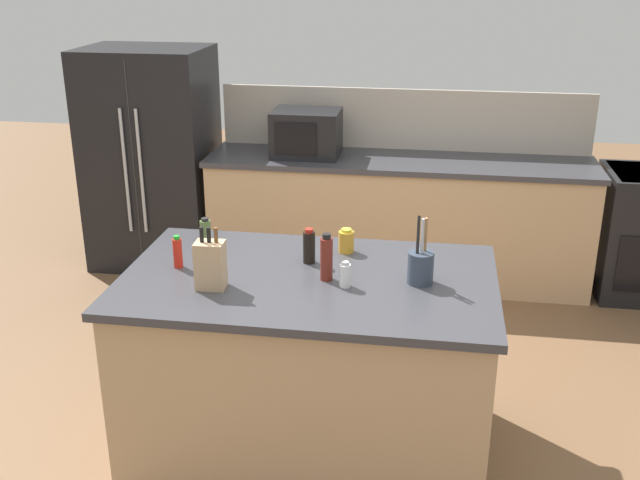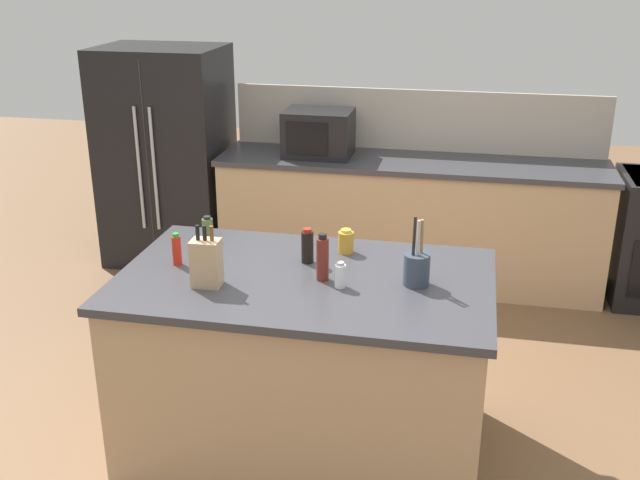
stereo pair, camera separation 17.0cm
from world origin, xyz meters
The scene contains 14 objects.
ground_plane centered at (0.00, 0.00, 0.00)m, with size 14.00×14.00×0.00m, color brown.
back_counter_run centered at (0.30, 2.20, 0.47)m, with size 2.85×0.66×0.94m.
wall_backsplash centered at (0.30, 2.52, 1.17)m, with size 2.81×0.03×0.46m, color #B2A899.
kitchen_island centered at (0.00, 0.00, 0.47)m, with size 1.76×1.07×0.94m.
refrigerator centered at (-1.64, 2.25, 0.85)m, with size 0.94×0.75×1.70m.
microwave centered at (-0.40, 2.20, 1.11)m, with size 0.50×0.39×0.34m.
knife_block centered at (-0.41, -0.19, 1.05)m, with size 0.13×0.11×0.29m.
utensil_crock centered at (0.52, 0.01, 1.02)m, with size 0.12×0.12×0.32m.
soy_sauce_bottle centered at (-0.02, 0.17, 1.02)m, with size 0.06×0.06×0.18m.
honey_jar centered at (0.14, 0.33, 1.00)m, with size 0.08×0.08×0.12m.
hot_sauce_bottle centered at (-0.64, 0.01, 1.02)m, with size 0.04×0.04×0.16m.
vinegar_bottle centered at (0.09, -0.02, 1.05)m, with size 0.06×0.06×0.23m.
spice_jar_oregano centered at (-0.62, 0.38, 1.00)m, with size 0.06×0.06×0.12m.
salt_shaker centered at (0.18, -0.08, 1.00)m, with size 0.05×0.05×0.12m.
Camera 1 is at (0.56, -3.16, 2.36)m, focal length 42.00 mm.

